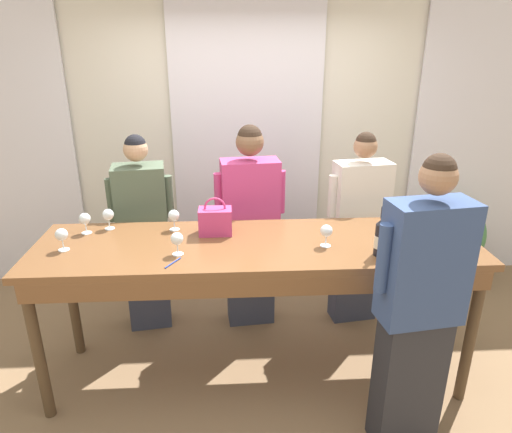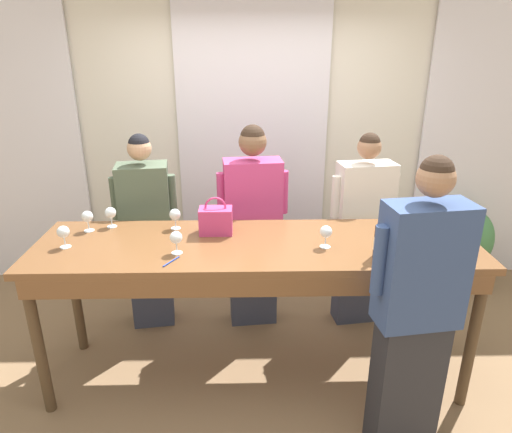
{
  "view_description": "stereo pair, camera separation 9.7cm",
  "coord_description": "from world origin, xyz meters",
  "px_view_note": "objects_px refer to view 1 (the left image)",
  "views": [
    {
      "loc": [
        -0.16,
        -2.69,
        2.26
      ],
      "look_at": [
        0.0,
        0.08,
        1.19
      ],
      "focal_mm": 32.0,
      "sensor_mm": 36.0,
      "label": 1
    },
    {
      "loc": [
        -0.06,
        -2.69,
        2.26
      ],
      "look_at": [
        0.0,
        0.08,
        1.19
      ],
      "focal_mm": 32.0,
      "sensor_mm": 36.0,
      "label": 2
    }
  ],
  "objects_px": {
    "wine_bottle": "(381,237)",
    "wine_glass_back_left": "(461,233)",
    "wine_glass_center_right": "(400,237)",
    "host_pouring": "(418,310)",
    "wine_glass_front_mid": "(108,215)",
    "wine_glass_center_left": "(62,235)",
    "guest_cream_sweater": "(358,230)",
    "tasting_bar": "(257,259)",
    "wine_glass_center_mid": "(326,231)",
    "guest_olive_jacket": "(144,235)",
    "handbag": "(215,221)",
    "wine_glass_front_right": "(177,239)",
    "wine_glass_back_mid": "(85,219)",
    "wine_glass_front_left": "(174,216)",
    "guest_pink_top": "(250,227)",
    "potted_plant": "(462,242)"
  },
  "relations": [
    {
      "from": "wine_glass_front_left",
      "to": "host_pouring",
      "type": "xyz_separation_m",
      "value": [
        1.39,
        -0.87,
        -0.24
      ]
    },
    {
      "from": "wine_glass_front_left",
      "to": "wine_glass_front_mid",
      "type": "xyz_separation_m",
      "value": [
        -0.45,
        0.04,
        0.0
      ]
    },
    {
      "from": "handbag",
      "to": "guest_olive_jacket",
      "type": "bearing_deg",
      "value": 138.48
    },
    {
      "from": "tasting_bar",
      "to": "guest_cream_sweater",
      "type": "distance_m",
      "value": 1.13
    },
    {
      "from": "guest_cream_sweater",
      "to": "host_pouring",
      "type": "relative_size",
      "value": 0.92
    },
    {
      "from": "handbag",
      "to": "guest_olive_jacket",
      "type": "relative_size",
      "value": 0.16
    },
    {
      "from": "wine_glass_front_left",
      "to": "wine_glass_center_left",
      "type": "bearing_deg",
      "value": -155.99
    },
    {
      "from": "wine_glass_center_left",
      "to": "wine_glass_center_mid",
      "type": "relative_size",
      "value": 1.0
    },
    {
      "from": "wine_glass_front_mid",
      "to": "wine_glass_center_left",
      "type": "height_order",
      "value": "same"
    },
    {
      "from": "wine_glass_back_mid",
      "to": "guest_cream_sweater",
      "type": "bearing_deg",
      "value": 13.08
    },
    {
      "from": "wine_glass_center_left",
      "to": "wine_glass_center_right",
      "type": "distance_m",
      "value": 2.08
    },
    {
      "from": "wine_bottle",
      "to": "guest_cream_sweater",
      "type": "height_order",
      "value": "guest_cream_sweater"
    },
    {
      "from": "wine_glass_center_left",
      "to": "potted_plant",
      "type": "distance_m",
      "value": 3.57
    },
    {
      "from": "wine_bottle",
      "to": "guest_olive_jacket",
      "type": "bearing_deg",
      "value": 150.21
    },
    {
      "from": "handbag",
      "to": "guest_cream_sweater",
      "type": "bearing_deg",
      "value": 24.68
    },
    {
      "from": "wine_glass_center_left",
      "to": "host_pouring",
      "type": "bearing_deg",
      "value": -15.9
    },
    {
      "from": "wine_glass_front_right",
      "to": "potted_plant",
      "type": "xyz_separation_m",
      "value": [
        2.55,
        1.35,
        -0.7
      ]
    },
    {
      "from": "wine_glass_center_mid",
      "to": "guest_cream_sweater",
      "type": "xyz_separation_m",
      "value": [
        0.44,
        0.76,
        -0.32
      ]
    },
    {
      "from": "wine_glass_front_right",
      "to": "guest_olive_jacket",
      "type": "distance_m",
      "value": 0.97
    },
    {
      "from": "wine_glass_back_mid",
      "to": "guest_cream_sweater",
      "type": "relative_size",
      "value": 0.09
    },
    {
      "from": "wine_glass_front_left",
      "to": "guest_olive_jacket",
      "type": "relative_size",
      "value": 0.09
    },
    {
      "from": "wine_glass_front_mid",
      "to": "wine_glass_center_mid",
      "type": "bearing_deg",
      "value": -14.27
    },
    {
      "from": "wine_bottle",
      "to": "wine_glass_back_left",
      "type": "distance_m",
      "value": 0.54
    },
    {
      "from": "wine_glass_front_mid",
      "to": "guest_pink_top",
      "type": "relative_size",
      "value": 0.09
    },
    {
      "from": "tasting_bar",
      "to": "handbag",
      "type": "distance_m",
      "value": 0.39
    },
    {
      "from": "guest_pink_top",
      "to": "potted_plant",
      "type": "distance_m",
      "value": 2.18
    },
    {
      "from": "tasting_bar",
      "to": "wine_glass_back_left",
      "type": "height_order",
      "value": "wine_glass_back_left"
    },
    {
      "from": "host_pouring",
      "to": "potted_plant",
      "type": "bearing_deg",
      "value": 56.25
    },
    {
      "from": "wine_bottle",
      "to": "guest_cream_sweater",
      "type": "relative_size",
      "value": 0.19
    },
    {
      "from": "wine_glass_center_right",
      "to": "wine_glass_back_left",
      "type": "xyz_separation_m",
      "value": [
        0.41,
        0.04,
        0.0
      ]
    },
    {
      "from": "wine_glass_front_left",
      "to": "wine_glass_front_right",
      "type": "relative_size",
      "value": 1.0
    },
    {
      "from": "wine_glass_center_left",
      "to": "guest_cream_sweater",
      "type": "xyz_separation_m",
      "value": [
        2.08,
        0.73,
        -0.32
      ]
    },
    {
      "from": "wine_glass_front_mid",
      "to": "wine_glass_center_left",
      "type": "relative_size",
      "value": 1.0
    },
    {
      "from": "wine_glass_front_right",
      "to": "host_pouring",
      "type": "relative_size",
      "value": 0.08
    },
    {
      "from": "tasting_bar",
      "to": "wine_glass_back_mid",
      "type": "bearing_deg",
      "value": 167.78
    },
    {
      "from": "handbag",
      "to": "guest_pink_top",
      "type": "distance_m",
      "value": 0.64
    },
    {
      "from": "wine_glass_back_mid",
      "to": "guest_olive_jacket",
      "type": "relative_size",
      "value": 0.09
    },
    {
      "from": "guest_pink_top",
      "to": "host_pouring",
      "type": "height_order",
      "value": "host_pouring"
    },
    {
      "from": "guest_cream_sweater",
      "to": "wine_glass_front_left",
      "type": "bearing_deg",
      "value": -162.8
    },
    {
      "from": "wine_glass_back_mid",
      "to": "potted_plant",
      "type": "bearing_deg",
      "value": 17.04
    },
    {
      "from": "wine_glass_center_right",
      "to": "guest_cream_sweater",
      "type": "height_order",
      "value": "guest_cream_sweater"
    },
    {
      "from": "wine_glass_front_mid",
      "to": "wine_glass_back_mid",
      "type": "xyz_separation_m",
      "value": [
        -0.14,
        -0.07,
        0.0
      ]
    },
    {
      "from": "tasting_bar",
      "to": "guest_pink_top",
      "type": "distance_m",
      "value": 0.72
    },
    {
      "from": "handbag",
      "to": "wine_glass_center_right",
      "type": "distance_m",
      "value": 1.19
    },
    {
      "from": "wine_glass_center_mid",
      "to": "wine_glass_back_mid",
      "type": "distance_m",
      "value": 1.61
    },
    {
      "from": "wine_glass_front_right",
      "to": "wine_glass_center_mid",
      "type": "bearing_deg",
      "value": 4.32
    },
    {
      "from": "wine_glass_front_right",
      "to": "tasting_bar",
      "type": "bearing_deg",
      "value": 13.62
    },
    {
      "from": "wine_glass_back_left",
      "to": "guest_pink_top",
      "type": "xyz_separation_m",
      "value": [
        -1.28,
        0.84,
        -0.28
      ]
    },
    {
      "from": "wine_glass_center_left",
      "to": "guest_olive_jacket",
      "type": "height_order",
      "value": "guest_olive_jacket"
    },
    {
      "from": "wine_glass_center_right",
      "to": "host_pouring",
      "type": "height_order",
      "value": "host_pouring"
    }
  ]
}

